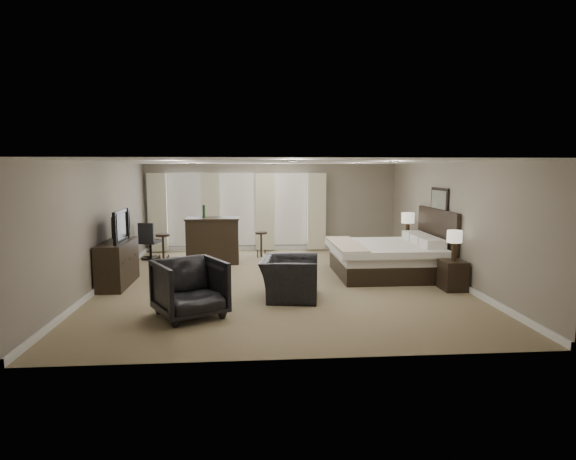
{
  "coord_description": "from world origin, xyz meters",
  "views": [
    {
      "loc": [
        -0.63,
        -10.21,
        2.46
      ],
      "look_at": [
        0.2,
        0.4,
        1.1
      ],
      "focal_mm": 30.0,
      "sensor_mm": 36.0,
      "label": 1
    }
  ],
  "objects": [
    {
      "name": "dresser",
      "position": [
        -3.45,
        0.04,
        0.47
      ],
      "size": [
        0.52,
        1.62,
        0.94
      ],
      "primitive_type": "cube",
      "color": "black",
      "rests_on": "ground"
    },
    {
      "name": "lamp_near",
      "position": [
        3.47,
        -0.91,
        0.91
      ],
      "size": [
        0.3,
        0.3,
        0.62
      ],
      "primitive_type": "cube",
      "color": "beige",
      "rests_on": "nightstand_near"
    },
    {
      "name": "armchair_far",
      "position": [
        -1.65,
        -2.31,
        0.53
      ],
      "size": [
        1.38,
        1.35,
        1.07
      ],
      "primitive_type": "imported",
      "rotation": [
        0.0,
        0.0,
        0.5
      ],
      "color": "black",
      "rests_on": "ground"
    },
    {
      "name": "bar_stool_left",
      "position": [
        -2.92,
        2.4,
        0.39
      ],
      "size": [
        0.42,
        0.42,
        0.77
      ],
      "primitive_type": "cube",
      "rotation": [
        0.0,
        0.0,
        -0.15
      ],
      "color": "black",
      "rests_on": "ground"
    },
    {
      "name": "wall_art",
      "position": [
        3.7,
        0.54,
        1.75
      ],
      "size": [
        0.04,
        0.96,
        0.56
      ],
      "primitive_type": "cube",
      "color": "slate",
      "rests_on": "room"
    },
    {
      "name": "nightstand_near",
      "position": [
        3.47,
        -0.91,
        0.3
      ],
      "size": [
        0.45,
        0.55,
        0.6
      ],
      "primitive_type": "cube",
      "color": "black",
      "rests_on": "ground"
    },
    {
      "name": "bar_counter",
      "position": [
        -1.61,
        2.29,
        0.6
      ],
      "size": [
        1.39,
        0.72,
        1.21
      ],
      "primitive_type": "cube",
      "color": "black",
      "rests_on": "ground"
    },
    {
      "name": "window_bay",
      "position": [
        -1.0,
        4.11,
        1.2
      ],
      "size": [
        5.25,
        0.2,
        2.3
      ],
      "color": "silver",
      "rests_on": "room"
    },
    {
      "name": "room",
      "position": [
        0.0,
        0.0,
        1.3
      ],
      "size": [
        7.6,
        8.6,
        2.64
      ],
      "color": "#7D6E4F",
      "rests_on": "ground"
    },
    {
      "name": "bed",
      "position": [
        2.58,
        0.54,
        0.77
      ],
      "size": [
        2.41,
        2.3,
        1.53
      ],
      "primitive_type": "cube",
      "color": "silver",
      "rests_on": "ground"
    },
    {
      "name": "nightstand_far",
      "position": [
        3.47,
        1.99,
        0.32
      ],
      "size": [
        0.47,
        0.58,
        0.63
      ],
      "primitive_type": "cube",
      "color": "black",
      "rests_on": "ground"
    },
    {
      "name": "bar_stool_right",
      "position": [
        -0.34,
        3.1,
        0.35
      ],
      "size": [
        0.39,
        0.39,
        0.71
      ],
      "primitive_type": "cube",
      "rotation": [
        0.0,
        0.0,
        0.17
      ],
      "color": "black",
      "rests_on": "ground"
    },
    {
      "name": "lamp_far",
      "position": [
        3.47,
        1.99,
        0.98
      ],
      "size": [
        0.33,
        0.33,
        0.69
      ],
      "primitive_type": "cube",
      "color": "beige",
      "rests_on": "nightstand_far"
    },
    {
      "name": "tv",
      "position": [
        -3.45,
        0.04,
        1.01
      ],
      "size": [
        0.67,
        1.16,
        0.15
      ],
      "primitive_type": "imported",
      "rotation": [
        0.0,
        0.0,
        1.57
      ],
      "color": "black",
      "rests_on": "dresser"
    },
    {
      "name": "armchair_near",
      "position": [
        0.1,
        -1.27,
        0.53
      ],
      "size": [
        0.95,
        1.31,
        1.05
      ],
      "primitive_type": "imported",
      "rotation": [
        0.0,
        0.0,
        1.42
      ],
      "color": "black",
      "rests_on": "ground"
    },
    {
      "name": "desk_chair",
      "position": [
        -3.38,
        3.04,
        0.51
      ],
      "size": [
        0.64,
        0.64,
        1.02
      ],
      "primitive_type": "cube",
      "rotation": [
        0.0,
        0.0,
        2.86
      ],
      "color": "black",
      "rests_on": "ground"
    }
  ]
}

